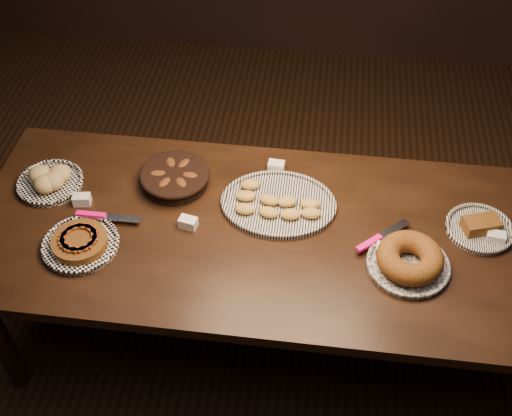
# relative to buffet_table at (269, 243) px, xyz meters

# --- Properties ---
(ground) EXTENTS (5.00, 5.00, 0.00)m
(ground) POSITION_rel_buffet_table_xyz_m (0.00, 0.00, -0.68)
(ground) COLOR black
(ground) RESTS_ON ground
(buffet_table) EXTENTS (2.40, 1.00, 0.75)m
(buffet_table) POSITION_rel_buffet_table_xyz_m (0.00, 0.00, 0.00)
(buffet_table) COLOR black
(buffet_table) RESTS_ON ground
(apple_tart_plate) EXTENTS (0.35, 0.31, 0.06)m
(apple_tart_plate) POSITION_rel_buffet_table_xyz_m (-0.71, -0.17, 0.10)
(apple_tart_plate) COLOR white
(apple_tart_plate) RESTS_ON buffet_table
(madeleine_platter) EXTENTS (0.47, 0.38, 0.05)m
(madeleine_platter) POSITION_rel_buffet_table_xyz_m (0.02, 0.14, 0.09)
(madeleine_platter) COLOR black
(madeleine_platter) RESTS_ON buffet_table
(bundt_cake_plate) EXTENTS (0.36, 0.38, 0.10)m
(bundt_cake_plate) POSITION_rel_buffet_table_xyz_m (0.54, -0.12, 0.12)
(bundt_cake_plate) COLOR black
(bundt_cake_plate) RESTS_ON buffet_table
(croissant_basket) EXTENTS (0.34, 0.34, 0.07)m
(croissant_basket) POSITION_rel_buffet_table_xyz_m (-0.42, 0.21, 0.12)
(croissant_basket) COLOR black
(croissant_basket) RESTS_ON buffet_table
(bread_roll_plate) EXTENTS (0.28, 0.28, 0.09)m
(bread_roll_plate) POSITION_rel_buffet_table_xyz_m (-0.95, 0.14, 0.11)
(bread_roll_plate) COLOR white
(bread_roll_plate) RESTS_ON buffet_table
(loaf_plate) EXTENTS (0.27, 0.27, 0.06)m
(loaf_plate) POSITION_rel_buffet_table_xyz_m (0.83, 0.10, 0.09)
(loaf_plate) COLOR black
(loaf_plate) RESTS_ON buffet_table
(tent_cards) EXTENTS (1.74, 0.47, 0.04)m
(tent_cards) POSITION_rel_buffet_table_xyz_m (0.04, 0.08, 0.10)
(tent_cards) COLOR white
(tent_cards) RESTS_ON buffet_table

